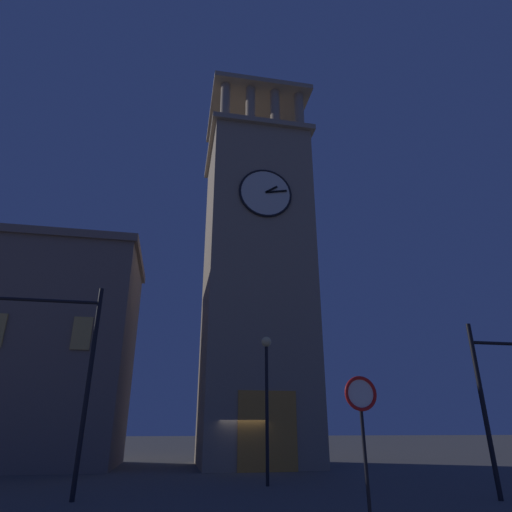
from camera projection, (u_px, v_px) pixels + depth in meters
ground_plane at (240, 471)px, 22.28m from camera, size 200.00×200.00×0.00m
clocktower at (255, 280)px, 29.48m from camera, size 7.33×7.92×28.50m
traffic_signal_near at (507, 381)px, 14.86m from camera, size 3.43×0.41×5.60m
traffic_signal_mid at (59, 353)px, 14.61m from camera, size 3.85×0.41×6.87m
street_lamp at (267, 380)px, 18.12m from camera, size 0.44×0.44×5.84m
no_horn_sign at (362, 407)px, 9.74m from camera, size 0.78×0.14×3.25m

